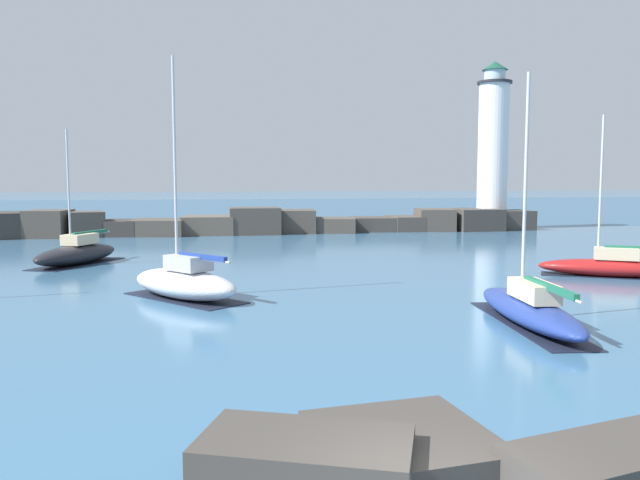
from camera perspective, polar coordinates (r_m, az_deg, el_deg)
The scene contains 8 objects.
open_sea_beyond at distance 120.45m, azimuth -9.63°, elevation 2.92°, with size 400.00×116.00×0.01m.
breakwater_jetty at distance 60.62m, azimuth -8.20°, elevation 1.54°, with size 60.83×6.37×2.56m.
lighthouse at distance 68.76m, azimuth 15.52°, elevation 7.48°, with size 4.20×4.20×17.48m.
foreground_rocks at distance 10.66m, azimuth 1.72°, elevation -20.58°, with size 15.65×6.03×1.20m.
sailboat_moored_1 at distance 36.44m, azimuth 24.94°, elevation -2.16°, with size 6.95×5.04×8.51m.
sailboat_moored_2 at distance 27.55m, azimuth -12.28°, elevation -3.74°, with size 5.67×6.32×10.34m.
sailboat_moored_3 at distance 23.36m, azimuth 18.57°, elevation -5.91°, with size 2.76×8.21×8.88m.
sailboat_moored_4 at distance 40.85m, azimuth -21.33°, elevation -1.11°, with size 5.23×7.27×8.11m.
Camera 1 is at (-3.31, -8.23, 5.04)m, focal length 35.00 mm.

